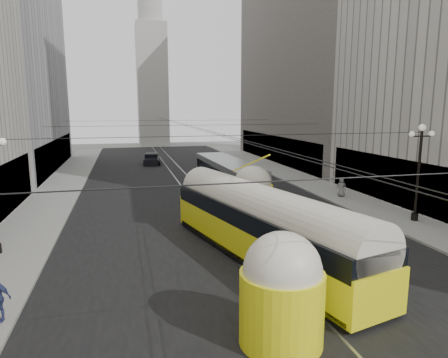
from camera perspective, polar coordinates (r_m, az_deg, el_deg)
road at (r=37.63m, az=-4.60°, el=-1.47°), size 20.00×85.00×0.02m
sidewalk_left at (r=41.01m, az=-22.22°, el=-1.12°), size 4.00×72.00×0.15m
sidewalk_right at (r=44.37m, az=10.09°, el=0.28°), size 4.00×72.00×0.15m
rail_left at (r=37.51m, az=-5.73°, el=-1.52°), size 0.12×85.00×0.04m
rail_right at (r=37.75m, az=-3.48°, el=-1.41°), size 0.12×85.00×0.04m
building_right_far at (r=58.67m, az=13.11°, el=18.47°), size 12.60×32.60×32.60m
distant_tower at (r=84.41m, az=-10.27°, el=15.03°), size 6.00×6.00×31.36m
lamppost_right_mid at (r=28.95m, az=26.08°, el=1.55°), size 1.86×0.44×6.37m
catenary at (r=35.92m, az=-4.28°, el=7.45°), size 25.00×72.00×0.23m
streetcar at (r=20.08m, az=5.44°, el=-6.41°), size 6.34×16.79×3.78m
city_bus at (r=33.77m, az=0.56°, el=0.24°), size 3.12×12.64×3.19m
sedan_white_far at (r=49.52m, az=-1.24°, el=2.15°), size 3.60×5.04×1.47m
sedan_dark_far at (r=55.05m, az=-10.28°, el=2.80°), size 2.50×4.91×1.49m
pedestrian_sidewalk_right at (r=35.07m, az=16.43°, el=-1.12°), size 0.91×0.74×1.60m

